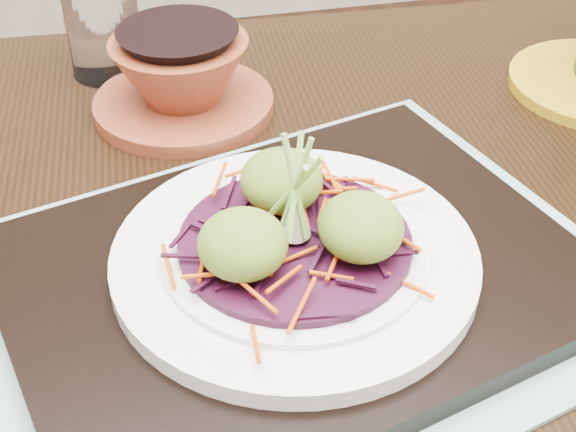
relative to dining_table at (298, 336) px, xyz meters
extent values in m
cube|color=black|center=(0.00, 0.00, 0.08)|extent=(1.20, 0.83, 0.04)
cube|color=#88AFA8|center=(-0.01, -0.04, 0.10)|extent=(0.50, 0.44, 0.00)
cube|color=black|center=(-0.01, -0.04, 0.11)|extent=(0.43, 0.37, 0.02)
cylinder|color=white|center=(-0.01, -0.04, 0.12)|extent=(0.24, 0.24, 0.01)
cylinder|color=white|center=(-0.01, -0.04, 0.13)|extent=(0.18, 0.18, 0.01)
cylinder|color=#360A23|center=(-0.01, -0.04, 0.14)|extent=(0.15, 0.15, 0.01)
ellipsoid|color=#597623|center=(-0.05, -0.06, 0.16)|extent=(0.06, 0.06, 0.04)
ellipsoid|color=#597623|center=(0.02, -0.06, 0.16)|extent=(0.06, 0.06, 0.04)
ellipsoid|color=#597623|center=(-0.01, 0.00, 0.16)|extent=(0.06, 0.06, 0.04)
cylinder|color=white|center=(-0.12, 0.30, 0.15)|extent=(0.08, 0.08, 0.10)
cylinder|color=maroon|center=(-0.06, 0.21, 0.10)|extent=(0.19, 0.19, 0.01)
camera|label=1|loc=(-0.11, -0.43, 0.47)|focal=50.00mm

